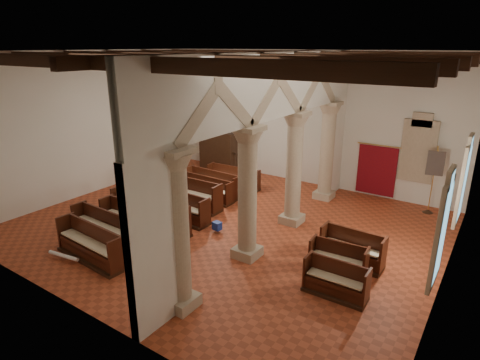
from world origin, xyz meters
name	(u,v)px	position (x,y,z in m)	size (l,w,h in m)	color
floor	(228,225)	(0.00, 0.00, 0.00)	(14.00, 14.00, 0.00)	#A14123
ceiling	(226,51)	(0.00, 0.00, 6.00)	(14.00, 14.00, 0.00)	#311A10
wall_back	(304,119)	(0.00, 6.00, 3.00)	(14.00, 0.02, 6.00)	white
wall_front	(68,197)	(0.00, -6.00, 3.00)	(14.00, 0.02, 6.00)	white
wall_left	(95,123)	(-7.00, 0.00, 3.00)	(0.02, 12.00, 6.00)	white
wall_right	(459,182)	(7.00, 0.00, 3.00)	(0.02, 12.00, 6.00)	white
ceiling_beams	(226,57)	(0.00, 0.00, 5.82)	(13.80, 11.80, 0.30)	black
arcade	(274,134)	(1.80, 0.00, 3.56)	(0.90, 11.90, 6.00)	tan
window_right_a	(443,234)	(6.98, -1.50, 2.20)	(0.03, 1.00, 2.20)	#357858
window_right_b	(464,184)	(6.98, 2.50, 2.20)	(0.03, 1.00, 2.20)	#357858
window_back	(418,151)	(5.00, 5.98, 2.20)	(1.00, 0.03, 2.20)	#357858
pipe_organ	(219,143)	(-4.50, 5.50, 1.37)	(2.10, 0.85, 4.40)	black
lectern	(233,163)	(-3.58, 5.49, 0.44)	(0.47, 0.48, 1.07)	#381E12
dossal_curtain	(377,170)	(3.50, 5.92, 1.17)	(1.80, 0.07, 2.17)	maroon
processional_banner	(431,192)	(5.78, 5.28, 0.83)	(0.60, 0.77, 2.66)	black
hymnal_box_a	(114,262)	(-0.97, -4.27, 0.25)	(0.29, 0.24, 0.29)	navy
hymnal_box_b	(170,243)	(-0.42, -2.57, 0.27)	(0.34, 0.28, 0.34)	#151592
hymnal_box_c	(217,226)	(0.02, -0.67, 0.24)	(0.28, 0.23, 0.28)	navy
tube_heater_a	(64,256)	(-2.65, -4.81, 0.16)	(0.11, 0.11, 1.15)	white
tube_heater_b	(103,244)	(-2.27, -3.66, 0.16)	(0.10, 0.10, 1.04)	white
nave_pew_0	(91,249)	(-1.99, -4.28, 0.36)	(2.78, 0.91, 1.10)	black
nave_pew_1	(105,232)	(-2.63, -3.29, 0.35)	(2.82, 0.81, 1.05)	black
nave_pew_2	(139,225)	(-2.03, -2.35, 0.37)	(3.14, 0.92, 1.12)	black
nave_pew_3	(149,217)	(-2.25, -1.66, 0.38)	(3.59, 0.99, 1.14)	black
nave_pew_4	(173,209)	(-2.10, -0.59, 0.35)	(3.17, 0.76, 1.05)	black
nave_pew_5	(186,197)	(-2.47, 0.58, 0.38)	(3.17, 0.82, 1.15)	black
nave_pew_6	(204,192)	(-2.37, 1.60, 0.32)	(2.75, 0.69, 0.96)	black
nave_pew_7	(212,187)	(-2.41, 2.22, 0.34)	(2.75, 0.80, 1.04)	black
nave_pew_8	(233,181)	(-2.17, 3.45, 0.32)	(2.58, 0.79, 0.96)	black
aisle_pew_0	(335,284)	(4.79, -1.91, 0.32)	(1.66, 0.65, 0.95)	black
aisle_pew_1	(338,264)	(4.46, -0.90, 0.32)	(1.64, 0.74, 0.95)	black
aisle_pew_2	(352,253)	(4.60, -0.13, 0.36)	(1.87, 0.75, 1.05)	black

